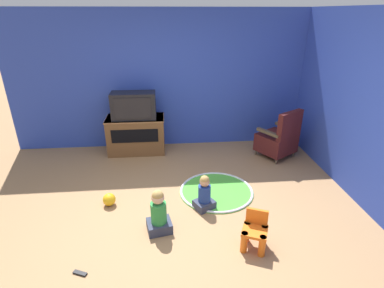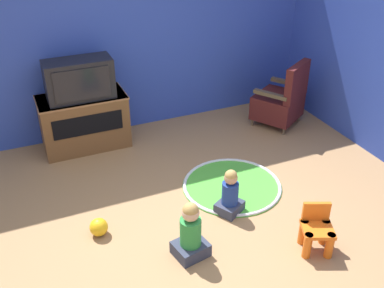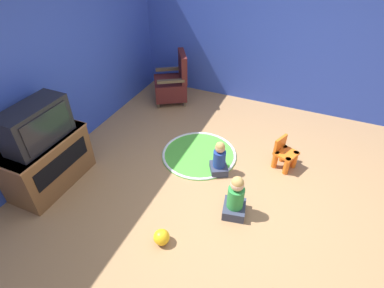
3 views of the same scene
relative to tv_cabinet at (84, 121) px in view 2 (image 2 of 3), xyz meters
The scene contains 10 objects.
ground_plane 2.33m from the tv_cabinet, 72.46° to the right, with size 30.00×30.00×0.00m, color #9E754C.
wall_back 1.11m from the tv_cabinet, 34.13° to the left, with size 5.64×0.12×2.56m.
tv_cabinet is the anchor object (origin of this frame).
television 0.57m from the tv_cabinet, 90.00° to the right, with size 0.79×0.37×0.48m.
black_armchair 2.65m from the tv_cabinet, 10.30° to the right, with size 0.80×0.79×0.92m.
yellow_kid_chair 3.13m from the tv_cabinet, 60.78° to the right, with size 0.36×0.35×0.45m.
play_mat 2.05m from the tv_cabinet, 50.30° to the right, with size 1.11×1.11×0.04m.
child_watching_left 2.21m from the tv_cabinet, 61.49° to the right, with size 0.33×0.32×0.51m.
child_watching_center 2.39m from the tv_cabinet, 79.30° to the right, with size 0.34×0.31×0.58m.
toy_ball 1.79m from the tv_cabinet, 98.33° to the right, with size 0.18×0.18×0.18m.
Camera 2 is at (-1.45, -2.95, 2.93)m, focal length 42.00 mm.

